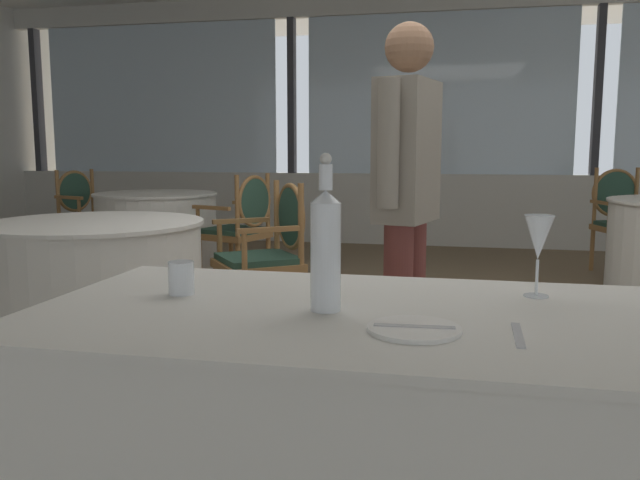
% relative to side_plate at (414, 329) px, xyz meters
% --- Properties ---
extents(ground_plane, '(15.34, 15.34, 0.00)m').
position_rel_side_plate_xyz_m(ground_plane, '(-0.21, 2.02, -0.76)').
color(ground_plane, '#756047').
extents(window_wall_far, '(11.07, 0.14, 2.95)m').
position_rel_side_plate_xyz_m(window_wall_far, '(-0.21, 6.45, 0.41)').
color(window_wall_far, beige).
rests_on(window_wall_far, ground_plane).
extents(foreground_table, '(1.53, 0.87, 0.76)m').
position_rel_side_plate_xyz_m(foreground_table, '(-0.17, 0.16, -0.38)').
color(foreground_table, silver).
rests_on(foreground_table, ground_plane).
extents(side_plate, '(0.20, 0.20, 0.01)m').
position_rel_side_plate_xyz_m(side_plate, '(0.00, 0.00, 0.00)').
color(side_plate, white).
rests_on(side_plate, foreground_table).
extents(butter_knife, '(0.17, 0.03, 0.00)m').
position_rel_side_plate_xyz_m(butter_knife, '(0.00, 0.00, 0.01)').
color(butter_knife, silver).
rests_on(butter_knife, foreground_table).
extents(dinner_fork, '(0.02, 0.18, 0.00)m').
position_rel_side_plate_xyz_m(dinner_fork, '(0.21, 0.01, -0.00)').
color(dinner_fork, silver).
rests_on(dinner_fork, foreground_table).
extents(water_bottle, '(0.07, 0.07, 0.37)m').
position_rel_side_plate_xyz_m(water_bottle, '(-0.22, 0.14, 0.15)').
color(water_bottle, white).
rests_on(water_bottle, foreground_table).
extents(wine_glass, '(0.08, 0.08, 0.21)m').
position_rel_side_plate_xyz_m(wine_glass, '(0.29, 0.40, 0.15)').
color(wine_glass, white).
rests_on(wine_glass, foreground_table).
extents(water_tumbler, '(0.07, 0.07, 0.09)m').
position_rel_side_plate_xyz_m(water_tumbler, '(-0.63, 0.23, 0.04)').
color(water_tumbler, white).
rests_on(water_tumbler, foreground_table).
extents(background_table_1, '(1.08, 1.08, 0.76)m').
position_rel_side_plate_xyz_m(background_table_1, '(-2.55, 3.95, -0.38)').
color(background_table_1, silver).
rests_on(background_table_1, ground_plane).
extents(dining_chair_1_0, '(0.59, 0.63, 0.94)m').
position_rel_side_plate_xyz_m(dining_chair_1_0, '(-3.46, 4.27, -0.20)').
color(dining_chair_1_0, olive).
rests_on(dining_chair_1_0, ground_plane).
extents(dining_chair_1_1, '(0.59, 0.63, 0.94)m').
position_rel_side_plate_xyz_m(dining_chair_1_1, '(-1.64, 3.63, -0.21)').
color(dining_chair_1_1, olive).
rests_on(dining_chair_1_1, ground_plane).
extents(dining_chair_2_0, '(0.62, 0.57, 0.97)m').
position_rel_side_plate_xyz_m(dining_chair_2_0, '(1.55, 5.07, -0.21)').
color(dining_chair_2_0, olive).
rests_on(dining_chair_2_0, ground_plane).
extents(background_table_3, '(1.16, 1.16, 0.76)m').
position_rel_side_plate_xyz_m(background_table_3, '(-1.83, 1.77, -0.38)').
color(background_table_3, silver).
rests_on(background_table_3, ground_plane).
extents(dining_chair_3_1, '(0.65, 0.66, 0.95)m').
position_rel_side_plate_xyz_m(dining_chair_3_1, '(-1.02, 2.37, -0.20)').
color(dining_chair_3_1, olive).
rests_on(dining_chair_3_1, ground_plane).
extents(diner_person_0, '(0.28, 0.52, 1.68)m').
position_rel_side_plate_xyz_m(diner_person_0, '(-0.15, 1.54, 0.20)').
color(diner_person_0, brown).
rests_on(diner_person_0, ground_plane).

